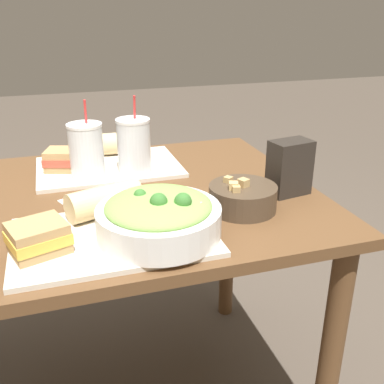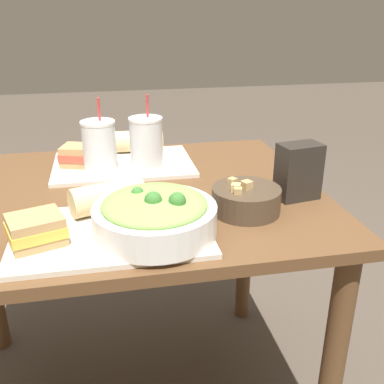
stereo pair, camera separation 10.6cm
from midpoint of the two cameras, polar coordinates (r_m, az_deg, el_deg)
The scene contains 13 objects.
dining_table at distance 1.31m, azimuth -6.31°, elevation -4.93°, with size 1.12×0.86×0.78m.
tray_near at distance 1.03m, azimuth -7.33°, elevation -5.23°, with size 0.44×0.30×0.01m.
tray_far at distance 1.47m, azimuth -6.69°, elevation 3.47°, with size 0.44×0.30×0.01m.
salad_bowl at distance 0.99m, azimuth -1.68°, elevation -2.91°, with size 0.28×0.28×0.11m.
soup_bowl at distance 1.14m, azimuth 9.52°, elevation -0.93°, with size 0.17×0.17×0.08m.
sandwich_near at distance 1.00m, azimuth -16.37°, elevation -4.70°, with size 0.14×0.13×0.06m.
baguette_near at distance 1.12m, azimuth -7.93°, elevation -0.65°, with size 0.19×0.13×0.07m.
sandwich_far at distance 1.46m, azimuth -11.91°, elevation 4.53°, with size 0.14×0.12×0.06m.
baguette_far at distance 1.57m, azimuth -4.68°, elevation 6.42°, with size 0.16×0.08×0.07m.
drink_cup_dark at distance 1.36m, azimuth -9.50°, elevation 5.39°, with size 0.10×0.10×0.23m.
drink_cup_red at distance 1.37m, azimuth -3.62°, elevation 5.86°, with size 0.10×0.10×0.23m.
chip_bag at distance 1.24m, azimuth 15.76°, elevation 2.49°, with size 0.12×0.09×0.15m.
napkin_folded at distance 1.25m, azimuth -9.21°, elevation -0.49°, with size 0.18×0.16×0.00m.
Camera 2 is at (-0.03, -1.18, 1.27)m, focal length 42.00 mm.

